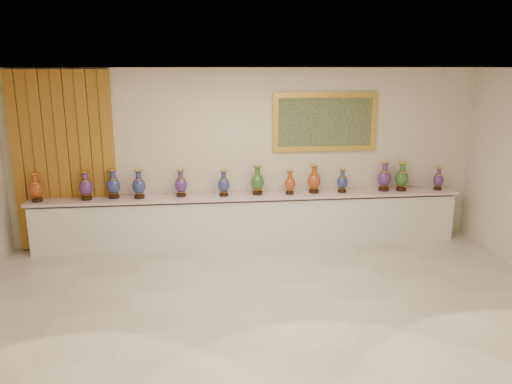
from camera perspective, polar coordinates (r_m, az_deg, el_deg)
ground at (r=6.69m, az=1.28°, el=-12.68°), size 8.00×8.00×0.00m
room at (r=8.60m, az=-16.59°, el=4.06°), size 8.00×8.00×8.00m
counter at (r=8.62m, az=-0.76°, el=-3.26°), size 7.28×0.48×0.90m
vase_0 at (r=8.75m, az=-23.84°, el=0.35°), size 0.24×0.24×0.47m
vase_1 at (r=8.57m, az=-18.86°, el=0.56°), size 0.27×0.27×0.48m
vase_2 at (r=8.53m, az=-15.99°, el=0.74°), size 0.24×0.24×0.48m
vase_3 at (r=8.42m, az=-13.24°, el=0.73°), size 0.28×0.28×0.48m
vase_4 at (r=8.41m, az=-8.57°, el=0.86°), size 0.24×0.24×0.46m
vase_5 at (r=8.36m, az=-3.71°, el=0.86°), size 0.27×0.27×0.44m
vase_6 at (r=8.44m, az=0.16°, el=1.20°), size 0.30×0.30×0.50m
vase_7 at (r=8.49m, az=3.90°, el=0.97°), size 0.25×0.25×0.41m
vase_8 at (r=8.62m, az=6.65°, el=1.33°), size 0.25×0.25×0.48m
vase_9 at (r=8.72m, az=9.83°, el=1.15°), size 0.21×0.21×0.41m
vase_10 at (r=8.99m, az=14.45°, el=1.59°), size 0.29×0.29×0.51m
vase_11 at (r=9.07m, az=16.33°, el=1.55°), size 0.29×0.29×0.50m
vase_12 at (r=9.35m, az=20.12°, el=1.33°), size 0.19×0.19×0.40m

